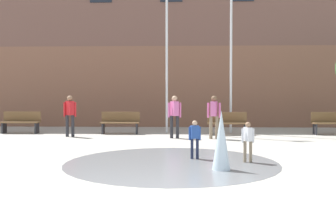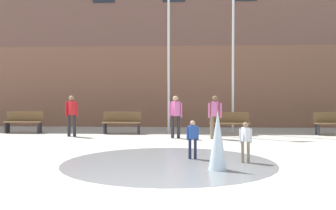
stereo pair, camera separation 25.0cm
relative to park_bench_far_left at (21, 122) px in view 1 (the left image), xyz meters
The scene contains 13 objects.
library_building 9.70m from the park_bench_far_left, 45.13° to the left, with size 36.00×6.05×8.96m.
splash_fountain 10.14m from the park_bench_far_left, 45.50° to the right, with size 5.15×5.15×1.31m.
park_bench_far_left is the anchor object (origin of this frame).
park_bench_under_left_flagpole 4.22m from the park_bench_far_left, ahead, with size 1.60×0.44×0.91m.
park_bench_center 8.63m from the park_bench_far_left, ahead, with size 1.60×0.44×0.91m.
park_bench_under_right_flagpole 12.87m from the park_bench_far_left, ahead, with size 1.60×0.44×0.91m.
child_with_pink_shirt 10.73m from the park_bench_far_left, 38.60° to the right, with size 0.31×0.24×0.99m.
adult_in_red 6.71m from the park_bench_far_left, 13.75° to the right, with size 0.50×0.39×1.59m.
teen_by_trashcan 2.78m from the park_bench_far_left, 27.00° to the right, with size 0.50×0.38×1.59m.
adult_watching 8.16m from the park_bench_far_left, 12.40° to the right, with size 0.50×0.38×1.59m.
child_in_fountain 9.45m from the park_bench_far_left, 41.20° to the right, with size 0.31×0.19×0.99m.
flagpole_left 7.30m from the park_bench_far_left, ahead, with size 0.80×0.10×8.23m.
flagpole_right 9.72m from the park_bench_far_left, ahead, with size 0.80×0.10×8.23m.
Camera 1 is at (0.57, -5.46, 1.68)m, focal length 42.00 mm.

